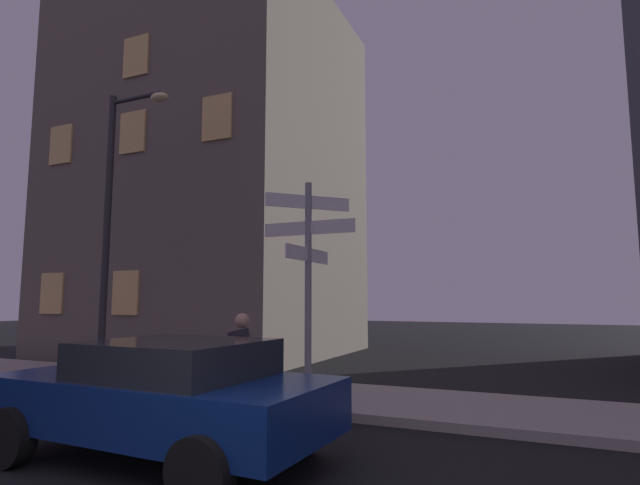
# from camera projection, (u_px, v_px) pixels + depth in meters

# --- Properties ---
(sidewalk_kerb) EXTENTS (40.00, 2.53, 0.14)m
(sidewalk_kerb) POSITION_uv_depth(u_px,v_px,m) (394.00, 404.00, 8.41)
(sidewalk_kerb) COLOR #9E9991
(sidewalk_kerb) RESTS_ON ground_plane
(signpost) EXTENTS (1.76, 1.69, 3.75)m
(signpost) POSITION_uv_depth(u_px,v_px,m) (308.00, 264.00, 8.79)
(signpost) COLOR gray
(signpost) RESTS_ON sidewalk_kerb
(street_lamp) EXTENTS (1.67, 0.28, 6.33)m
(street_lamp) POSITION_uv_depth(u_px,v_px,m) (115.00, 207.00, 11.15)
(street_lamp) COLOR #2D2D30
(street_lamp) RESTS_ON sidewalk_kerb
(car_near_right) EXTENTS (4.11, 2.16, 1.34)m
(car_near_right) POSITION_uv_depth(u_px,v_px,m) (165.00, 394.00, 5.73)
(car_near_right) COLOR navy
(car_near_right) RESTS_ON ground_plane
(cyclist) EXTENTS (1.82, 0.35, 1.61)m
(cyclist) POSITION_uv_depth(u_px,v_px,m) (238.00, 372.00, 7.36)
(cyclist) COLOR black
(cyclist) RESTS_ON ground_plane
(building_left_block) EXTENTS (8.59, 7.93, 12.03)m
(building_left_block) POSITION_uv_depth(u_px,v_px,m) (215.00, 180.00, 17.66)
(building_left_block) COLOR #6B6056
(building_left_block) RESTS_ON ground_plane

